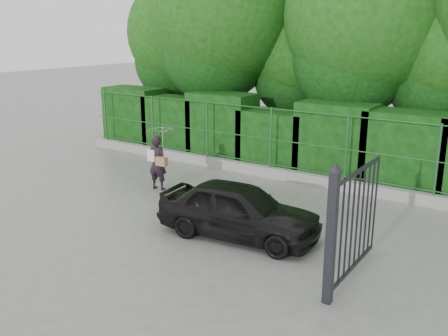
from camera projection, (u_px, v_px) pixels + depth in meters
The scene contains 8 objects.
ground at pixel (160, 221), 11.50m from camera, with size 80.00×80.00×0.00m, color gray.
kerb at pixel (258, 170), 15.05m from camera, with size 14.00×0.25×0.30m, color #9E9E99.
fence at pixel (266, 137), 14.65m from camera, with size 14.13×0.06×1.80m.
hedge at pixel (277, 135), 15.57m from camera, with size 14.20×1.20×2.23m.
trees at pixel (343, 17), 15.82m from camera, with size 17.10×6.15×8.08m.
gate at pixel (342, 225), 8.12m from camera, with size 0.22×2.33×2.36m.
woman at pixel (160, 148), 13.42m from camera, with size 0.87×0.86×1.78m.
car at pixel (239, 210), 10.47m from camera, with size 1.40×3.49×1.19m, color black.
Camera 1 is at (7.23, -8.08, 4.27)m, focal length 40.00 mm.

